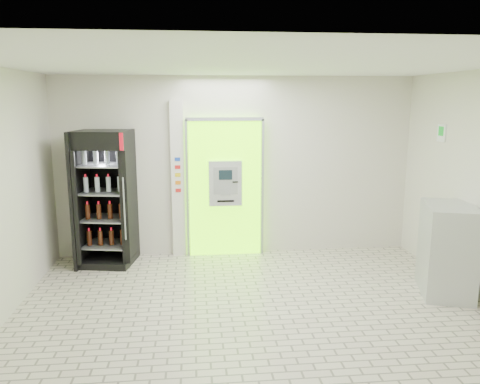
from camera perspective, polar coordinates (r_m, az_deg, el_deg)
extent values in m
plane|color=#BFB79E|center=(5.95, 1.86, -14.88)|extent=(6.00, 6.00, 0.00)
plane|color=beige|center=(7.90, -0.46, 3.12)|extent=(6.00, 0.00, 6.00)
plane|color=beige|center=(3.09, 8.26, -10.09)|extent=(6.00, 0.00, 6.00)
plane|color=white|center=(5.35, 2.08, 15.33)|extent=(6.00, 6.00, 0.00)
cube|color=#72FF00|center=(7.88, -1.86, 0.50)|extent=(1.20, 0.12, 2.30)
cube|color=gray|center=(7.68, -1.88, 8.87)|extent=(1.28, 0.04, 0.06)
cube|color=gray|center=(7.79, -6.45, 0.32)|extent=(0.04, 0.04, 2.30)
cube|color=gray|center=(7.88, 2.76, 0.49)|extent=(0.04, 0.04, 2.30)
cube|color=black|center=(7.98, -1.08, -4.15)|extent=(0.62, 0.01, 0.67)
cube|color=black|center=(7.70, -4.41, 6.46)|extent=(0.22, 0.01, 0.18)
cube|color=#B6B9BE|center=(7.75, -1.81, 1.08)|extent=(0.55, 0.12, 0.75)
cube|color=black|center=(7.66, -1.78, 2.09)|extent=(0.22, 0.01, 0.16)
cube|color=gray|center=(7.71, -1.77, 0.04)|extent=(0.16, 0.01, 0.12)
cube|color=black|center=(7.69, -0.58, 1.23)|extent=(0.09, 0.01, 0.02)
cube|color=black|center=(7.74, -1.76, -1.12)|extent=(0.28, 0.01, 0.03)
cube|color=silver|center=(7.86, -7.56, 1.49)|extent=(0.22, 0.10, 2.60)
cube|color=#193FB2|center=(7.75, -7.64, 3.97)|extent=(0.09, 0.01, 0.06)
cube|color=red|center=(7.77, -7.61, 3.02)|extent=(0.09, 0.01, 0.06)
cube|color=yellow|center=(7.79, -7.59, 2.08)|extent=(0.09, 0.01, 0.06)
cube|color=orange|center=(7.81, -7.56, 1.13)|extent=(0.09, 0.01, 0.06)
cube|color=red|center=(7.83, -7.54, 0.20)|extent=(0.09, 0.01, 0.06)
cube|color=black|center=(7.70, -16.13, -0.77)|extent=(0.92, 0.86, 2.15)
cube|color=black|center=(8.03, -15.70, -0.27)|extent=(0.80, 0.20, 2.15)
cube|color=#AD0916|center=(7.22, -17.04, 5.91)|extent=(0.78, 0.15, 0.26)
cube|color=white|center=(7.21, -17.04, 5.90)|extent=(0.44, 0.08, 0.08)
cube|color=black|center=(7.97, -15.72, -7.96)|extent=(0.92, 0.86, 0.11)
cylinder|color=gray|center=(7.29, -13.92, -2.00)|extent=(0.03, 0.03, 0.97)
cube|color=gray|center=(7.89, -15.83, -6.11)|extent=(0.78, 0.73, 0.02)
cube|color=gray|center=(7.78, -16.00, -3.09)|extent=(0.78, 0.73, 0.02)
cube|color=gray|center=(7.68, -16.17, 0.02)|extent=(0.78, 0.73, 0.02)
cube|color=gray|center=(7.62, -16.35, 3.19)|extent=(0.78, 0.73, 0.02)
cube|color=#B6B9BE|center=(6.97, 23.94, -6.44)|extent=(0.87, 1.07, 1.24)
cube|color=gray|center=(6.80, 21.69, -6.13)|extent=(0.28, 0.87, 0.01)
cube|color=white|center=(7.67, 23.36, 6.61)|extent=(0.02, 0.22, 0.26)
cube|color=#0D9120|center=(7.66, 23.30, 6.84)|extent=(0.00, 0.14, 0.14)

